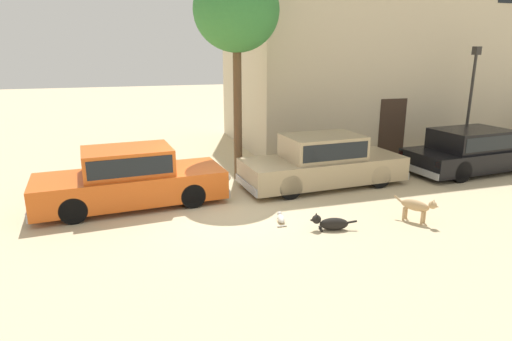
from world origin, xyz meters
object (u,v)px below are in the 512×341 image
Objects in this scene: parked_sedan_third at (473,150)px; stray_cat at (281,218)px; acacia_tree_left at (237,12)px; street_lamp at (472,88)px; parked_sedan_second at (323,161)px; stray_dog_tan at (418,206)px; parked_sedan_nearest at (130,177)px; stray_dog_spotted at (330,223)px.

stray_cat is (-7.40, -2.18, -0.62)m from parked_sedan_third.
street_lamp is at bearing 0.86° from acacia_tree_left.
parked_sedan_second is 1.02× the size of parked_sedan_third.
stray_dog_tan is at bearing -57.27° from acacia_tree_left.
parked_sedan_nearest is at bearing -155.51° from acacia_tree_left.
street_lamp reaches higher than parked_sedan_second.
parked_sedan_nearest is at bearing -147.52° from stray_dog_tan.
street_lamp is at bearing 99.76° from stray_dog_tan.
parked_sedan_second is (5.34, 0.06, -0.00)m from parked_sedan_nearest.
parked_sedan_nearest is 0.99× the size of parked_sedan_second.
parked_sedan_nearest reaches higher than stray_dog_spotted.
stray_dog_tan is 1.54× the size of stray_cat.
stray_dog_tan is (0.81, -3.21, -0.34)m from parked_sedan_second.
stray_cat is 0.16× the size of street_lamp.
parked_sedan_second reaches higher than stray_dog_spotted.
stray_dog_tan is at bearing -96.37° from stray_cat.
stray_dog_spotted is (4.08, -2.96, -0.57)m from parked_sedan_nearest.
parked_sedan_second is 3.32m from stray_dog_spotted.
street_lamp reaches higher than stray_dog_spotted.
parked_sedan_third is at bearing 94.82° from stray_dog_tan.
acacia_tree_left is (-8.57, -0.13, 2.31)m from street_lamp.
street_lamp is 0.65× the size of acacia_tree_left.
parked_sedan_nearest is at bearing 67.97° from stray_cat.
stray_dog_spotted is 1.17m from stray_cat.
parked_sedan_nearest reaches higher than stray_cat.
parked_sedan_second is 4.83m from acacia_tree_left.
acacia_tree_left reaches higher than parked_sedan_third.
stray_dog_spotted is 6.48m from acacia_tree_left.
parked_sedan_third is at bearing -3.77° from parked_sedan_second.
street_lamp is 8.88m from acacia_tree_left.
parked_sedan_nearest is at bearing 175.57° from parked_sedan_third.
stray_dog_tan is 0.16× the size of acacia_tree_left.
parked_sedan_nearest is 6.93m from stray_dog_tan.
stray_dog_tan is at bearing -31.61° from parked_sedan_nearest.
stray_dog_spotted is 1.10× the size of stray_dog_tan.
acacia_tree_left reaches higher than stray_dog_spotted.
parked_sedan_second is 1.25× the size of street_lamp.
parked_sedan_third reaches higher than stray_cat.
parked_sedan_third is 5.14× the size of stray_dog_tan.
parked_sedan_third is at bearing -11.09° from acacia_tree_left.
stray_cat is at bearing -89.62° from acacia_tree_left.
parked_sedan_nearest is 5.16× the size of stray_dog_tan.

